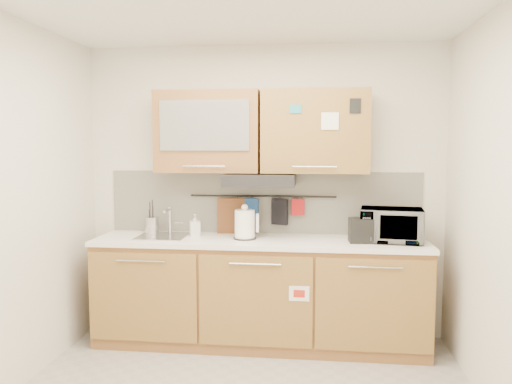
# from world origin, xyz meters

# --- Properties ---
(wall_back) EXTENTS (3.20, 0.00, 3.20)m
(wall_back) POSITION_xyz_m (0.00, 1.50, 1.30)
(wall_back) COLOR silver
(wall_back) RESTS_ON ground
(base_cabinet) EXTENTS (2.80, 0.64, 0.88)m
(base_cabinet) POSITION_xyz_m (0.00, 1.19, 0.41)
(base_cabinet) COLOR olive
(base_cabinet) RESTS_ON floor
(countertop) EXTENTS (2.82, 0.62, 0.04)m
(countertop) POSITION_xyz_m (0.00, 1.19, 0.90)
(countertop) COLOR white
(countertop) RESTS_ON base_cabinet
(backsplash) EXTENTS (2.80, 0.02, 0.56)m
(backsplash) POSITION_xyz_m (0.00, 1.49, 1.20)
(backsplash) COLOR silver
(backsplash) RESTS_ON countertop
(upper_cabinets) EXTENTS (1.82, 0.37, 0.70)m
(upper_cabinets) POSITION_xyz_m (-0.00, 1.32, 1.83)
(upper_cabinets) COLOR olive
(upper_cabinets) RESTS_ON wall_back
(range_hood) EXTENTS (0.60, 0.46, 0.10)m
(range_hood) POSITION_xyz_m (0.00, 1.25, 1.42)
(range_hood) COLOR black
(range_hood) RESTS_ON upper_cabinets
(sink) EXTENTS (0.42, 0.40, 0.26)m
(sink) POSITION_xyz_m (-0.85, 1.21, 0.92)
(sink) COLOR silver
(sink) RESTS_ON countertop
(utensil_rail) EXTENTS (1.30, 0.02, 0.02)m
(utensil_rail) POSITION_xyz_m (0.00, 1.45, 1.26)
(utensil_rail) COLOR black
(utensil_rail) RESTS_ON backsplash
(utensil_crock) EXTENTS (0.13, 0.13, 0.31)m
(utensil_crock) POSITION_xyz_m (-0.99, 1.33, 1.00)
(utensil_crock) COLOR #B3B3B8
(utensil_crock) RESTS_ON countertop
(kettle) EXTENTS (0.22, 0.20, 0.30)m
(kettle) POSITION_xyz_m (-0.12, 1.18, 1.04)
(kettle) COLOR white
(kettle) RESTS_ON countertop
(toaster) EXTENTS (0.27, 0.17, 0.20)m
(toaster) POSITION_xyz_m (0.88, 1.14, 1.02)
(toaster) COLOR black
(toaster) RESTS_ON countertop
(microwave) EXTENTS (0.54, 0.40, 0.28)m
(microwave) POSITION_xyz_m (1.10, 1.20, 1.06)
(microwave) COLOR #999999
(microwave) RESTS_ON countertop
(soap_bottle) EXTENTS (0.11, 0.11, 0.19)m
(soap_bottle) POSITION_xyz_m (-0.58, 1.27, 1.02)
(soap_bottle) COLOR #999999
(soap_bottle) RESTS_ON countertop
(cutting_board) EXTENTS (0.36, 0.07, 0.45)m
(cutting_board) POSITION_xyz_m (-0.23, 1.44, 1.02)
(cutting_board) COLOR brown
(cutting_board) RESTS_ON utensil_rail
(oven_mitt) EXTENTS (0.12, 0.04, 0.20)m
(oven_mitt) POSITION_xyz_m (-0.10, 1.44, 1.14)
(oven_mitt) COLOR navy
(oven_mitt) RESTS_ON utensil_rail
(dark_pouch) EXTENTS (0.15, 0.10, 0.23)m
(dark_pouch) POSITION_xyz_m (0.16, 1.44, 1.12)
(dark_pouch) COLOR black
(dark_pouch) RESTS_ON utensil_rail
(pot_holder) EXTENTS (0.12, 0.04, 0.14)m
(pot_holder) POSITION_xyz_m (0.32, 1.44, 1.17)
(pot_holder) COLOR #AA161A
(pot_holder) RESTS_ON utensil_rail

